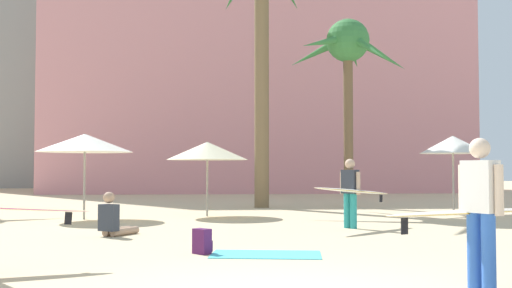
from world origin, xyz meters
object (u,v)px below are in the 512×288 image
object	(u,v)px
palm_tree_far_left	(348,53)
cafe_umbrella_2	(207,151)
cafe_umbrella_3	(453,145)
cafe_umbrella_1	(85,143)
beach_towel	(266,254)
person_far_left	(114,220)
person_mid_left	(351,191)
person_mid_right	(476,209)
backpack	(202,242)

from	to	relation	value
palm_tree_far_left	cafe_umbrella_2	size ratio (longest dim) A/B	2.86
cafe_umbrella_3	palm_tree_far_left	bearing A→B (deg)	119.94
cafe_umbrella_1	beach_towel	distance (m)	8.80
beach_towel	palm_tree_far_left	bearing A→B (deg)	70.09
cafe_umbrella_1	cafe_umbrella_2	world-z (taller)	cafe_umbrella_1
cafe_umbrella_3	person_far_left	distance (m)	10.97
cafe_umbrella_1	person_far_left	size ratio (longest dim) A/B	2.75
cafe_umbrella_3	person_mid_left	world-z (taller)	cafe_umbrella_3
cafe_umbrella_1	person_mid_left	xyz separation A→B (m)	(6.83, -3.23, -1.24)
person_far_left	person_mid_right	xyz separation A→B (m)	(5.07, -6.18, 0.62)
cafe_umbrella_2	cafe_umbrella_3	bearing A→B (deg)	-0.70
backpack	person_far_left	size ratio (longest dim) A/B	0.43
cafe_umbrella_1	person_mid_left	size ratio (longest dim) A/B	1.13
cafe_umbrella_3	beach_towel	distance (m)	10.67
person_mid_right	cafe_umbrella_1	bearing A→B (deg)	95.65
person_far_left	backpack	bearing A→B (deg)	-114.87
beach_towel	person_far_left	world-z (taller)	person_far_left
cafe_umbrella_2	cafe_umbrella_3	size ratio (longest dim) A/B	1.01
cafe_umbrella_3	backpack	bearing A→B (deg)	-134.54
person_mid_right	person_mid_left	distance (m)	7.24
beach_towel	person_mid_right	world-z (taller)	person_mid_right
palm_tree_far_left	person_far_left	xyz separation A→B (m)	(-7.29, -8.99, -5.43)
palm_tree_far_left	beach_towel	bearing A→B (deg)	-109.91
backpack	person_far_left	xyz separation A→B (m)	(-1.87, 2.85, 0.13)
cafe_umbrella_1	person_mid_left	world-z (taller)	cafe_umbrella_1
person_far_left	person_mid_right	distance (m)	8.02
person_far_left	cafe_umbrella_2	bearing A→B (deg)	10.22
person_far_left	cafe_umbrella_3	bearing A→B (deg)	-30.69
cafe_umbrella_2	backpack	distance (m)	8.13
palm_tree_far_left	cafe_umbrella_1	bearing A→B (deg)	-151.64
beach_towel	person_far_left	xyz separation A→B (m)	(-2.92, 3.06, 0.32)
cafe_umbrella_1	backpack	bearing A→B (deg)	-65.11
person_mid_right	beach_towel	bearing A→B (deg)	98.33
cafe_umbrella_1	cafe_umbrella_3	bearing A→B (deg)	3.66
cafe_umbrella_3	person_mid_right	distance (m)	12.11
cafe_umbrella_1	person_mid_right	world-z (taller)	cafe_umbrella_1
cafe_umbrella_3	beach_towel	world-z (taller)	cafe_umbrella_3
cafe_umbrella_1	backpack	world-z (taller)	cafe_umbrella_1
cafe_umbrella_3	beach_towel	bearing A→B (deg)	-129.64
cafe_umbrella_1	person_far_left	distance (m)	4.87
backpack	cafe_umbrella_3	bearing A→B (deg)	4.04
person_mid_left	cafe_umbrella_1	bearing A→B (deg)	-60.74
beach_towel	person_mid_left	world-z (taller)	person_mid_left
cafe_umbrella_2	beach_towel	bearing A→B (deg)	-83.62
person_far_left	person_mid_left	bearing A→B (deg)	-47.10
palm_tree_far_left	cafe_umbrella_2	distance (m)	7.59
cafe_umbrella_1	cafe_umbrella_2	xyz separation A→B (m)	(3.45, 0.80, -0.19)
cafe_umbrella_2	beach_towel	size ratio (longest dim) A/B	1.36
cafe_umbrella_1	beach_towel	xyz separation A→B (m)	(4.36, -7.34, -2.14)
backpack	cafe_umbrella_2	bearing A→B (deg)	47.59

